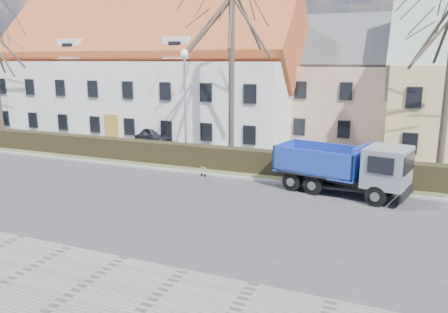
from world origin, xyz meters
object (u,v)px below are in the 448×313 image
at_px(dump_truck, 336,166).
at_px(parked_car_a, 153,135).
at_px(streetlight, 185,107).
at_px(cart_frame, 201,171).

xyz_separation_m(dump_truck, parked_car_a, (-14.81, 7.28, -0.61)).
height_order(dump_truck, streetlight, streetlight).
relative_size(streetlight, parked_car_a, 1.73).
bearing_deg(cart_frame, streetlight, 131.02).
bearing_deg(cart_frame, parked_car_a, 136.65).
bearing_deg(dump_truck, streetlight, 175.95).
distance_m(streetlight, parked_car_a, 7.32).
distance_m(streetlight, cart_frame, 4.75).
relative_size(cart_frame, parked_car_a, 0.16).
bearing_deg(streetlight, parked_car_a, 139.56).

